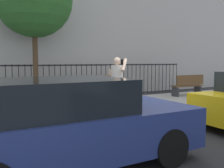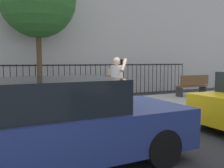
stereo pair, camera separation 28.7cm
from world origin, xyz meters
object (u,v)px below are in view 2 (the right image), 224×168
parked_hatchback (64,123)px  street_bench (193,85)px  pedestrian_on_phone (116,83)px  street_tree_near (38,0)px

parked_hatchback → street_bench: size_ratio=2.65×
street_bench → pedestrian_on_phone: bearing=-155.0°
parked_hatchback → street_tree_near: street_tree_near is taller
parked_hatchback → street_tree_near: (0.79, 6.73, 3.52)m
pedestrian_on_phone → street_tree_near: (-1.30, 4.48, 3.09)m
street_bench → parked_hatchback: bearing=-147.2°
street_tree_near → parked_hatchback: bearing=-96.7°
parked_hatchback → street_tree_near: 7.64m
pedestrian_on_phone → street_bench: size_ratio=1.05×
parked_hatchback → pedestrian_on_phone: (2.09, 2.26, 0.43)m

